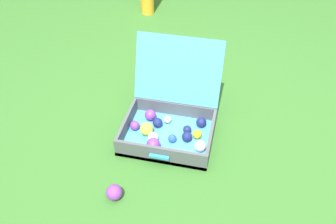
# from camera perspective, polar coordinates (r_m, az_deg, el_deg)

# --- Properties ---
(ground_plane) EXTENTS (16.00, 16.00, 0.00)m
(ground_plane) POSITION_cam_1_polar(r_m,az_deg,el_deg) (2.18, 2.53, -3.41)
(ground_plane) COLOR #336B28
(open_suitcase) EXTENTS (0.52, 0.57, 0.50)m
(open_suitcase) POSITION_cam_1_polar(r_m,az_deg,el_deg) (2.13, 0.34, -0.82)
(open_suitcase) COLOR #4799C6
(open_suitcase) RESTS_ON ground
(stray_ball_on_grass) EXTENTS (0.08, 0.08, 0.08)m
(stray_ball_on_grass) POSITION_cam_1_polar(r_m,az_deg,el_deg) (1.86, -8.51, -12.47)
(stray_ball_on_grass) COLOR purple
(stray_ball_on_grass) RESTS_ON ground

